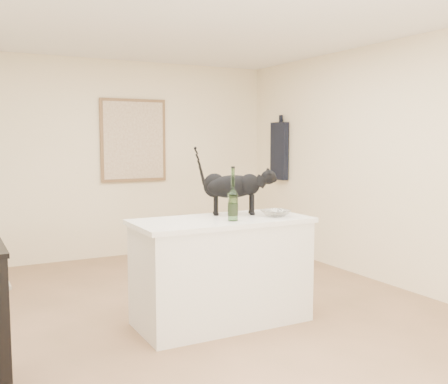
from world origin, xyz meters
TOP-DOWN VIEW (x-y plane):
  - floor at (0.00, 0.00)m, footprint 5.50×5.50m
  - ceiling at (0.00, 0.00)m, footprint 5.50×5.50m
  - wall_back at (0.00, 2.75)m, footprint 4.50×0.00m
  - wall_right at (2.25, 0.00)m, footprint 0.00×5.50m
  - island_base at (0.10, -0.20)m, footprint 1.44×0.67m
  - island_top at (0.10, -0.20)m, footprint 1.50×0.70m
  - artwork_frame at (0.30, 2.72)m, footprint 0.90×0.03m
  - artwork_canvas at (0.30, 2.70)m, footprint 0.82×0.00m
  - hanging_garment at (2.19, 2.05)m, footprint 0.08×0.34m
  - black_cat at (0.30, -0.03)m, footprint 0.67×0.43m
  - wine_bottle at (0.13, -0.34)m, footprint 0.08×0.08m
  - glass_bowl at (0.57, -0.31)m, footprint 0.25×0.25m

SIDE VIEW (x-z plane):
  - floor at x=0.00m, z-range 0.00..0.00m
  - island_base at x=0.10m, z-range 0.00..0.86m
  - island_top at x=0.10m, z-range 0.86..0.90m
  - glass_bowl at x=0.57m, z-range 0.90..0.96m
  - wine_bottle at x=0.13m, z-range 0.90..1.29m
  - black_cat at x=0.30m, z-range 0.90..1.35m
  - wall_back at x=0.00m, z-range -0.95..3.55m
  - wall_right at x=2.25m, z-range -1.45..4.05m
  - hanging_garment at x=2.19m, z-range 1.00..1.80m
  - artwork_frame at x=0.30m, z-range 1.00..2.10m
  - artwork_canvas at x=0.30m, z-range 1.04..2.06m
  - ceiling at x=0.00m, z-range 2.60..2.60m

